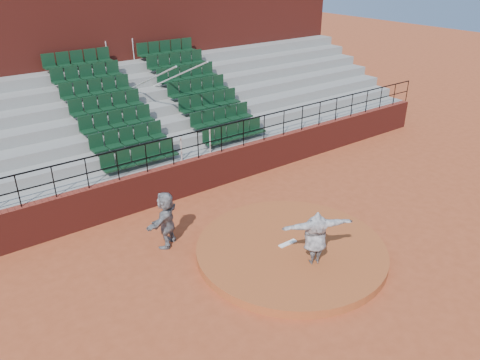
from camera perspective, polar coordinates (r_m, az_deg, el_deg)
name	(u,v)px	position (r m, az deg, el deg)	size (l,w,h in m)	color
ground	(291,253)	(13.88, 6.20, -8.87)	(90.00, 90.00, 0.00)	#9E4423
pitchers_mound	(291,250)	(13.81, 6.23, -8.45)	(5.50, 5.50, 0.25)	#A04B23
pitching_rubber	(288,243)	(13.82, 5.84, -7.69)	(0.60, 0.15, 0.03)	white
boundary_wall	(199,174)	(17.03, -4.99, 0.70)	(24.00, 0.30, 1.30)	maroon
wall_railing	(198,139)	(16.49, -5.17, 5.04)	(24.04, 0.05, 1.03)	black
seating_deck	(152,127)	(19.73, -10.71, 6.40)	(24.00, 5.97, 4.63)	gray
press_box_facade	(108,59)	(22.70, -15.76, 14.01)	(24.00, 3.00, 7.10)	maroon
pitcher	(315,237)	(12.74, 9.19, -6.93)	(1.95, 0.53, 1.59)	black
fielder	(166,219)	(13.90, -9.00, -4.73)	(1.62, 0.52, 1.75)	black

